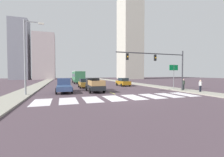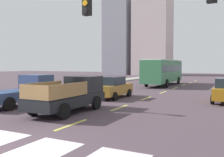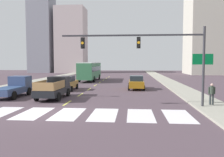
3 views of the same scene
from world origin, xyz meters
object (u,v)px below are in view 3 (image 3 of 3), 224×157
pickup_stakebed (55,88)px  sedan_far (136,82)px  traffic_signal_gantry (155,51)px  direction_sign_green (203,66)px  pickup_dark (15,87)px  city_bus (90,70)px  sedan_near_left (67,83)px  pedestrian_waiting (212,92)px

pickup_stakebed → sedan_far: pickup_stakebed is taller
traffic_signal_gantry → direction_sign_green: bearing=32.6°
pickup_dark → direction_sign_green: (17.53, -1.77, 2.11)m
city_bus → sedan_far: size_ratio=2.45×
traffic_signal_gantry → sedan_near_left: bearing=133.3°
sedan_far → direction_sign_green: bearing=-57.3°
sedan_near_left → pickup_dark: bearing=-120.4°
city_bus → sedan_far: (8.16, -12.73, -1.09)m
pickup_dark → traffic_signal_gantry: 14.42m
pickup_dark → sedan_near_left: size_ratio=1.18×
pickup_dark → traffic_signal_gantry: size_ratio=0.49×
sedan_far → sedan_near_left: (-8.42, -1.50, 0.00)m
pickup_stakebed → direction_sign_green: (13.27, -1.27, 2.10)m
pickup_dark → city_bus: bearing=80.7°
pickup_stakebed → sedan_far: size_ratio=1.18×
city_bus → sedan_near_left: 14.27m
sedan_near_left → direction_sign_green: 15.89m
pickup_dark → pedestrian_waiting: 18.06m
pickup_dark → sedan_far: pickup_dark is taller
pickup_stakebed → sedan_near_left: size_ratio=1.18×
pickup_stakebed → direction_sign_green: bearing=-6.5°
pickup_stakebed → direction_sign_green: 13.50m
pickup_dark → sedan_near_left: 6.80m
city_bus → sedan_far: bearing=-55.7°
sedan_near_left → pedestrian_waiting: 16.92m
pickup_stakebed → sedan_near_left: bearing=94.1°
traffic_signal_gantry → pedestrian_waiting: 5.40m
pickup_stakebed → pickup_dark: (-4.25, 0.50, -0.02)m
direction_sign_green → sedan_near_left: bearing=151.6°
pickup_stakebed → direction_sign_green: direction_sign_green is taller
traffic_signal_gantry → direction_sign_green: size_ratio=2.53×
pickup_dark → city_bus: (3.95, 19.94, 1.03)m
direction_sign_green → city_bus: bearing=122.0°
sedan_far → traffic_signal_gantry: bearing=-82.6°
city_bus → sedan_near_left: city_bus is taller
pickup_dark → city_bus: size_ratio=0.48×
pickup_dark → pickup_stakebed: bearing=-4.9°
traffic_signal_gantry → direction_sign_green: traffic_signal_gantry is taller
city_bus → pickup_dark: bearing=-99.5°
pickup_stakebed → sedan_near_left: pickup_stakebed is taller
pickup_dark → pedestrian_waiting: pickup_dark is taller
sedan_far → pickup_stakebed: bearing=-133.9°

